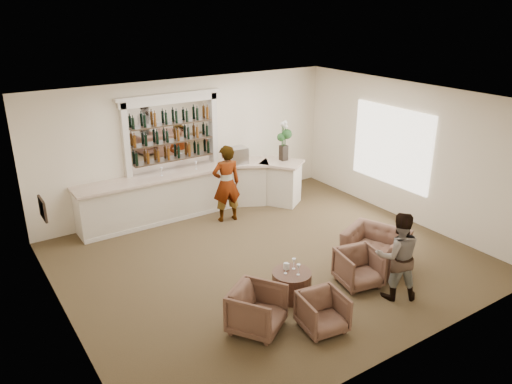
% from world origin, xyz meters
% --- Properties ---
extents(ground, '(8.00, 8.00, 0.00)m').
position_xyz_m(ground, '(0.00, 0.00, 0.00)').
color(ground, brown).
rests_on(ground, ground).
extents(room_shell, '(8.04, 7.02, 3.32)m').
position_xyz_m(room_shell, '(0.16, 0.71, 2.34)').
color(room_shell, '#F2E4C9').
rests_on(room_shell, ground).
extents(bar_counter, '(5.72, 1.80, 1.14)m').
position_xyz_m(bar_counter, '(-0.16, 3.00, 0.57)').
color(bar_counter, beige).
rests_on(bar_counter, ground).
extents(back_bar_alcove, '(2.64, 0.25, 3.00)m').
position_xyz_m(back_bar_alcove, '(-0.50, 3.41, 2.03)').
color(back_bar_alcove, white).
rests_on(back_bar_alcove, ground).
extents(cocktail_table, '(0.71, 0.71, 0.50)m').
position_xyz_m(cocktail_table, '(-0.45, -1.35, 0.25)').
color(cocktail_table, '#553224').
rests_on(cocktail_table, ground).
extents(sommelier, '(0.76, 0.57, 1.89)m').
position_xyz_m(sommelier, '(0.29, 2.21, 0.95)').
color(sommelier, gray).
rests_on(sommelier, ground).
extents(guest, '(1.01, 0.95, 1.64)m').
position_xyz_m(guest, '(1.11, -2.36, 0.82)').
color(guest, gray).
rests_on(guest, ground).
extents(armchair_left, '(1.12, 1.13, 0.75)m').
position_xyz_m(armchair_left, '(-1.50, -1.81, 0.37)').
color(armchair_left, brown).
rests_on(armchair_left, ground).
extents(armchair_center, '(0.79, 0.81, 0.64)m').
position_xyz_m(armchair_center, '(-0.62, -2.39, 0.32)').
color(armchair_center, brown).
rests_on(armchair_center, ground).
extents(armchair_right, '(0.89, 0.91, 0.70)m').
position_xyz_m(armchair_right, '(0.86, -1.71, 0.35)').
color(armchair_right, brown).
rests_on(armchair_right, ground).
extents(armchair_far, '(1.38, 1.46, 0.75)m').
position_xyz_m(armchair_far, '(1.64, -1.37, 0.38)').
color(armchair_far, brown).
rests_on(armchair_far, ground).
extents(espresso_machine, '(0.50, 0.43, 0.41)m').
position_xyz_m(espresso_machine, '(1.02, 2.90, 1.35)').
color(espresso_machine, '#B5B5BA').
rests_on(espresso_machine, bar_counter).
extents(flower_vase, '(0.28, 0.28, 1.04)m').
position_xyz_m(flower_vase, '(2.17, 2.47, 1.73)').
color(flower_vase, black).
rests_on(flower_vase, bar_counter).
extents(wine_glass_bar_left, '(0.07, 0.07, 0.21)m').
position_xyz_m(wine_glass_bar_left, '(-0.07, 3.05, 1.25)').
color(wine_glass_bar_left, white).
rests_on(wine_glass_bar_left, bar_counter).
extents(wine_glass_bar_right, '(0.07, 0.07, 0.21)m').
position_xyz_m(wine_glass_bar_right, '(-0.97, 3.07, 1.25)').
color(wine_glass_bar_right, white).
rests_on(wine_glass_bar_right, bar_counter).
extents(wine_glass_tbl_a, '(0.07, 0.07, 0.21)m').
position_xyz_m(wine_glass_tbl_a, '(-0.57, -1.32, 0.60)').
color(wine_glass_tbl_a, white).
rests_on(wine_glass_tbl_a, cocktail_table).
extents(wine_glass_tbl_b, '(0.07, 0.07, 0.21)m').
position_xyz_m(wine_glass_tbl_b, '(-0.35, -1.27, 0.60)').
color(wine_glass_tbl_b, white).
rests_on(wine_glass_tbl_b, cocktail_table).
extents(wine_glass_tbl_c, '(0.07, 0.07, 0.21)m').
position_xyz_m(wine_glass_tbl_c, '(-0.41, -1.48, 0.60)').
color(wine_glass_tbl_c, white).
rests_on(wine_glass_tbl_c, cocktail_table).
extents(napkin_holder, '(0.08, 0.08, 0.12)m').
position_xyz_m(napkin_holder, '(-0.47, -1.21, 0.56)').
color(napkin_holder, silver).
rests_on(napkin_holder, cocktail_table).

